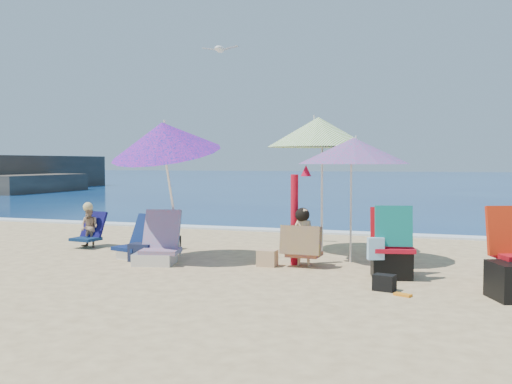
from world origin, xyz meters
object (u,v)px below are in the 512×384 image
(umbrella_striped, at_px, (318,132))
(person_center, at_px, (303,238))
(umbrella_turquoise, at_px, (354,151))
(chair_rainbow, at_px, (158,250))
(person_left, at_px, (89,227))
(camp_chair_right, at_px, (391,252))
(umbrella_blue, at_px, (164,138))
(furled_umbrella, at_px, (297,210))
(seagull, at_px, (220,49))
(chair_navy, at_px, (138,247))

(umbrella_striped, distance_m, person_center, 2.17)
(umbrella_turquoise, height_order, chair_rainbow, umbrella_turquoise)
(umbrella_striped, bearing_deg, person_left, -169.37)
(camp_chair_right, distance_m, person_left, 5.60)
(umbrella_blue, relative_size, person_center, 2.67)
(furled_umbrella, height_order, camp_chair_right, furled_umbrella)
(camp_chair_right, relative_size, seagull, 1.43)
(person_center, bearing_deg, umbrella_striped, 93.43)
(umbrella_blue, xyz_separation_m, person_center, (2.17, 0.21, -1.50))
(umbrella_turquoise, relative_size, person_center, 2.29)
(chair_rainbow, bearing_deg, umbrella_striped, 42.00)
(umbrella_striped, xyz_separation_m, person_left, (-4.07, -0.76, -1.69))
(furled_umbrella, bearing_deg, umbrella_turquoise, 31.54)
(furled_umbrella, bearing_deg, chair_navy, -173.63)
(furled_umbrella, bearing_deg, person_center, -49.98)
(umbrella_turquoise, bearing_deg, furled_umbrella, -148.46)
(umbrella_blue, height_order, chair_navy, umbrella_blue)
(furled_umbrella, height_order, person_left, furled_umbrella)
(chair_navy, distance_m, seagull, 3.93)
(person_left, height_order, seagull, seagull)
(furled_umbrella, height_order, chair_navy, furled_umbrella)
(chair_rainbow, bearing_deg, chair_navy, 148.34)
(person_left, bearing_deg, umbrella_turquoise, -0.32)
(chair_navy, bearing_deg, person_left, 151.68)
(chair_navy, bearing_deg, seagull, 68.37)
(chair_navy, relative_size, chair_rainbow, 0.89)
(umbrella_blue, bearing_deg, person_left, 156.20)
(umbrella_turquoise, relative_size, umbrella_striped, 0.85)
(umbrella_striped, xyz_separation_m, seagull, (-1.90, 0.22, 1.56))
(umbrella_turquoise, xyz_separation_m, furled_umbrella, (-0.78, -0.48, -0.90))
(umbrella_blue, xyz_separation_m, furled_umbrella, (2.03, 0.37, -1.09))
(chair_navy, xyz_separation_m, person_left, (-1.47, 0.79, 0.19))
(umbrella_blue, distance_m, chair_navy, 1.82)
(furled_umbrella, bearing_deg, umbrella_blue, -169.54)
(chair_navy, height_order, person_left, person_left)
(furled_umbrella, xyz_separation_m, camp_chair_right, (1.46, -0.60, -0.47))
(person_center, height_order, person_left, person_center)
(umbrella_blue, height_order, camp_chair_right, umbrella_blue)
(umbrella_turquoise, height_order, camp_chair_right, umbrella_turquoise)
(chair_navy, distance_m, person_center, 2.71)
(umbrella_turquoise, xyz_separation_m, umbrella_striped, (-0.73, 0.79, 0.34))
(furled_umbrella, distance_m, chair_navy, 2.65)
(umbrella_turquoise, bearing_deg, person_left, 179.68)
(umbrella_striped, relative_size, furled_umbrella, 1.56)
(chair_rainbow, bearing_deg, person_left, 150.78)
(umbrella_turquoise, distance_m, camp_chair_right, 1.87)
(umbrella_striped, bearing_deg, chair_rainbow, -138.00)
(chair_rainbow, bearing_deg, seagull, 85.06)
(person_center, bearing_deg, camp_chair_right, -18.32)
(umbrella_striped, height_order, person_left, umbrella_striped)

